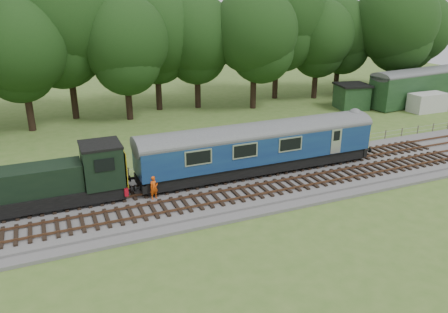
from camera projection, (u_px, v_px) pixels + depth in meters
name	position (u px, v px, depth m)	size (l,w,h in m)	color
ground	(254.00, 186.00, 31.13)	(120.00, 120.00, 0.00)	#446726
ballast	(254.00, 183.00, 31.07)	(70.00, 7.00, 0.35)	#4C4C4F
track_north	(245.00, 173.00, 32.20)	(67.20, 2.40, 0.21)	black
track_south	(265.00, 189.00, 29.61)	(67.20, 2.40, 0.21)	black
fence	(229.00, 165.00, 35.02)	(64.00, 0.12, 1.00)	#6B6054
tree_line	(168.00, 114.00, 50.12)	(70.00, 8.00, 18.00)	black
dmu_railcar	(259.00, 144.00, 31.83)	(18.05, 2.86, 3.88)	black
shunter_loco	(58.00, 181.00, 26.93)	(8.91, 2.60, 3.38)	black
worker	(154.00, 187.00, 28.08)	(0.58, 0.38, 1.59)	#E64D0C
parked_coach	(427.00, 84.00, 54.41)	(17.34, 4.87, 4.37)	#17341A
shed	(352.00, 96.00, 52.03)	(4.27, 4.27, 2.96)	#17341A
caravan	(428.00, 102.00, 50.82)	(4.39, 2.14, 2.14)	#B0B0AB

